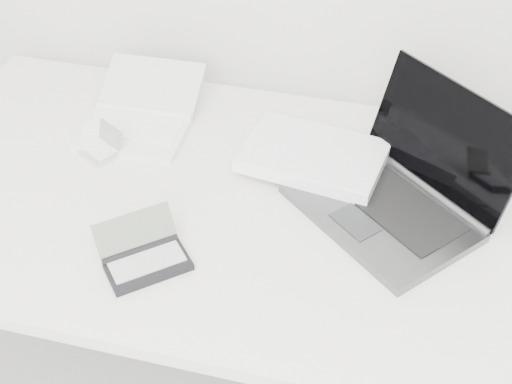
% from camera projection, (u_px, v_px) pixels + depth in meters
% --- Properties ---
extents(desk, '(1.60, 0.80, 0.73)m').
position_uv_depth(desk, '(275.00, 221.00, 1.46)').
color(desk, white).
rests_on(desk, ground).
extents(laptop_large, '(0.57, 0.46, 0.23)m').
position_uv_depth(laptop_large, '(362.00, 176.00, 1.44)').
color(laptop_large, '#56585B').
rests_on(laptop_large, desk).
extents(netbook_open_white, '(0.24, 0.30, 0.08)m').
position_uv_depth(netbook_open_white, '(139.00, 119.00, 1.62)').
color(netbook_open_white, white).
rests_on(netbook_open_white, desk).
extents(pda_silver, '(0.10, 0.10, 0.06)m').
position_uv_depth(pda_silver, '(102.00, 149.00, 1.54)').
color(pda_silver, silver).
rests_on(pda_silver, desk).
extents(palmtop_charcoal, '(0.19, 0.19, 0.07)m').
position_uv_depth(palmtop_charcoal, '(145.00, 257.00, 1.30)').
color(palmtop_charcoal, black).
rests_on(palmtop_charcoal, desk).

